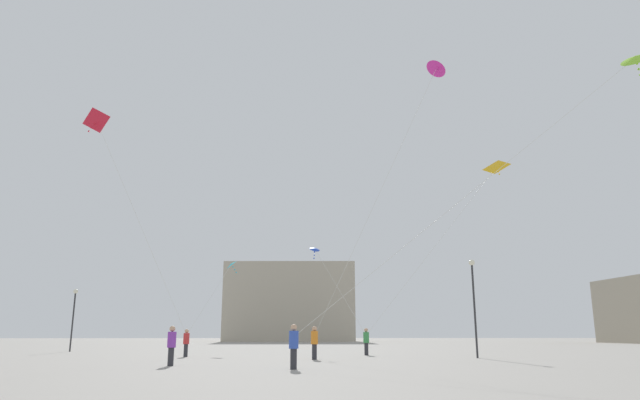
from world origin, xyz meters
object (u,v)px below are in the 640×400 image
(person_in_purple, at_px, (172,344))
(lamppost_east, at_px, (474,293))
(kite_magenta_diamond, at_px, (435,71))
(person_in_orange, at_px, (314,341))
(person_in_blue, at_px, (294,344))
(building_left_hall, at_px, (290,302))
(kite_amber_delta, at_px, (494,170))
(kite_crimson_delta, at_px, (98,124))
(kite_cyan_diamond, at_px, (231,265))
(lamppost_west, at_px, (74,309))
(kite_lime_diamond, at_px, (632,61))
(person_in_red, at_px, (186,342))
(kite_cobalt_diamond, at_px, (315,250))
(person_in_green, at_px, (366,340))

(person_in_purple, height_order, lamppost_east, lamppost_east)
(kite_magenta_diamond, bearing_deg, person_in_orange, 146.97)
(person_in_blue, height_order, building_left_hall, building_left_hall)
(kite_amber_delta, xyz_separation_m, kite_crimson_delta, (-25.37, -5.73, 0.67))
(person_in_blue, distance_m, lamppost_east, 14.88)
(person_in_purple, distance_m, kite_amber_delta, 24.97)
(kite_cyan_diamond, xyz_separation_m, lamppost_west, (-12.57, 2.09, -3.38))
(kite_lime_diamond, xyz_separation_m, building_left_hall, (-14.35, 77.22, -6.22))
(person_in_blue, xyz_separation_m, lamppost_east, (10.87, 9.76, 2.82))
(kite_magenta_diamond, distance_m, building_left_hall, 71.24)
(kite_lime_diamond, bearing_deg, person_in_red, 143.95)
(kite_cobalt_diamond, bearing_deg, lamppost_west, 162.96)
(building_left_hall, bearing_deg, person_in_purple, -94.34)
(lamppost_east, bearing_deg, person_in_red, 171.00)
(kite_cobalt_diamond, xyz_separation_m, lamppost_east, (9.21, -7.18, -3.50))
(person_in_blue, height_order, kite_cobalt_diamond, kite_cobalt_diamond)
(person_in_blue, bearing_deg, lamppost_east, -99.87)
(person_in_green, distance_m, kite_lime_diamond, 22.74)
(kite_amber_delta, bearing_deg, person_in_red, -178.19)
(kite_crimson_delta, bearing_deg, person_in_blue, -33.15)
(lamppost_west, bearing_deg, kite_lime_diamond, -38.77)
(person_in_purple, distance_m, kite_magenta_diamond, 19.73)
(kite_crimson_delta, height_order, lamppost_east, kite_crimson_delta)
(person_in_red, relative_size, person_in_purple, 0.95)
(kite_lime_diamond, height_order, building_left_hall, kite_lime_diamond)
(kite_cyan_diamond, bearing_deg, kite_cobalt_diamond, -30.03)
(kite_cobalt_diamond, bearing_deg, kite_lime_diamond, -57.22)
(kite_cyan_diamond, bearing_deg, person_in_green, -32.93)
(lamppost_west, bearing_deg, person_in_purple, -59.39)
(person_in_red, relative_size, kite_amber_delta, 0.14)
(person_in_purple, xyz_separation_m, kite_cobalt_diamond, (7.17, 14.25, 6.35))
(person_in_red, distance_m, person_in_green, 11.66)
(kite_crimson_delta, distance_m, kite_magenta_diamond, 19.48)
(person_in_red, xyz_separation_m, person_in_blue, (6.58, -12.52, 0.07))
(kite_magenta_diamond, bearing_deg, person_in_blue, -150.82)
(person_in_green, xyz_separation_m, kite_crimson_delta, (-16.33, -6.93, 12.25))
(kite_cyan_diamond, xyz_separation_m, building_left_hall, (4.77, 53.86, -0.12))
(kite_cyan_diamond, height_order, kite_magenta_diamond, kite_magenta_diamond)
(kite_cobalt_diamond, bearing_deg, person_in_red, -151.82)
(person_in_green, distance_m, lamppost_west, 23.97)
(lamppost_east, bearing_deg, person_in_purple, -156.65)
(building_left_hall, relative_size, lamppost_west, 4.59)
(person_in_orange, distance_m, kite_cobalt_diamond, 10.55)
(kite_amber_delta, bearing_deg, kite_cobalt_diamond, 163.00)
(person_in_blue, bearing_deg, kite_lime_diamond, -152.37)
(kite_cyan_diamond, relative_size, lamppost_west, 1.81)
(kite_amber_delta, xyz_separation_m, kite_cobalt_diamond, (-12.32, 3.77, -5.23))
(lamppost_east, bearing_deg, kite_magenta_diamond, -120.19)
(kite_amber_delta, bearing_deg, person_in_blue, -136.70)
(person_in_blue, height_order, kite_cyan_diamond, kite_cyan_diamond)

